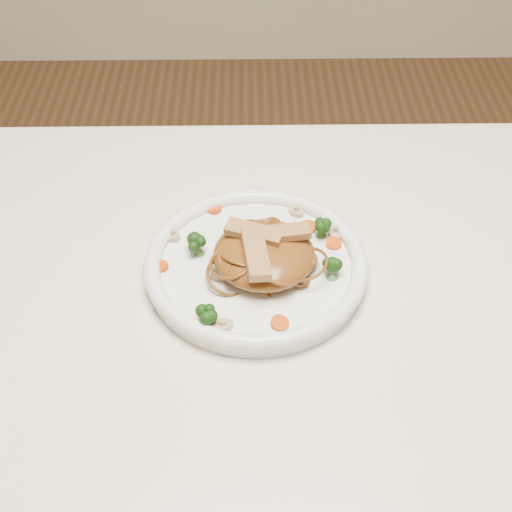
{
  "coord_description": "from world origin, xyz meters",
  "views": [
    {
      "loc": [
        -0.05,
        -0.52,
        1.36
      ],
      "look_at": [
        -0.04,
        0.08,
        0.78
      ],
      "focal_mm": 50.22,
      "sensor_mm": 36.0,
      "label": 1
    }
  ],
  "objects": [
    {
      "name": "mushroom_2",
      "position": [
        -0.14,
        0.13,
        0.77
      ],
      "size": [
        0.03,
        0.03,
        0.01
      ],
      "primitive_type": "cylinder",
      "rotation": [
        0.0,
        0.0,
        -1.03
      ],
      "color": "beige",
      "rests_on": "plate"
    },
    {
      "name": "broccoli_1",
      "position": [
        -0.11,
        0.1,
        0.78
      ],
      "size": [
        0.03,
        0.03,
        0.03
      ],
      "primitive_type": null,
      "rotation": [
        0.0,
        0.0,
        -0.11
      ],
      "color": "#11340A",
      "rests_on": "plate"
    },
    {
      "name": "mushroom_0",
      "position": [
        -0.08,
        -0.02,
        0.77
      ],
      "size": [
        0.03,
        0.03,
        0.01
      ],
      "primitive_type": "cylinder",
      "rotation": [
        0.0,
        0.0,
        0.26
      ],
      "color": "beige",
      "rests_on": "plate"
    },
    {
      "name": "broccoli_3",
      "position": [
        0.05,
        0.06,
        0.78
      ],
      "size": [
        0.03,
        0.03,
        0.03
      ],
      "primitive_type": null,
      "rotation": [
        0.0,
        0.0,
        0.33
      ],
      "color": "#11340A",
      "rests_on": "plate"
    },
    {
      "name": "carrot_3",
      "position": [
        -0.09,
        0.18,
        0.77
      ],
      "size": [
        0.02,
        0.02,
        0.0
      ],
      "primitive_type": "cylinder",
      "rotation": [
        0.0,
        0.0,
        -0.02
      ],
      "color": "#C54A07",
      "rests_on": "plate"
    },
    {
      "name": "carrot_0",
      "position": [
        0.03,
        0.14,
        0.77
      ],
      "size": [
        0.03,
        0.03,
        0.0
      ],
      "primitive_type": "cylinder",
      "rotation": [
        0.0,
        0.0,
        0.31
      ],
      "color": "#C54A07",
      "rests_on": "plate"
    },
    {
      "name": "chicken_b",
      "position": [
        -0.04,
        0.09,
        0.81
      ],
      "size": [
        0.07,
        0.04,
        0.01
      ],
      "primitive_type": "cube",
      "rotation": [
        0.0,
        0.0,
        2.77
      ],
      "color": "tan",
      "rests_on": "noodle_mound"
    },
    {
      "name": "carrot_4",
      "position": [
        -0.01,
        -0.01,
        0.77
      ],
      "size": [
        0.02,
        0.02,
        0.0
      ],
      "primitive_type": "cylinder",
      "rotation": [
        0.0,
        0.0,
        -0.07
      ],
      "color": "#C54A07",
      "rests_on": "plate"
    },
    {
      "name": "mushroom_1",
      "position": [
        0.06,
        0.13,
        0.77
      ],
      "size": [
        0.03,
        0.03,
        0.01
      ],
      "primitive_type": "cylinder",
      "rotation": [
        0.0,
        0.0,
        1.2
      ],
      "color": "beige",
      "rests_on": "plate"
    },
    {
      "name": "broccoli_0",
      "position": [
        0.04,
        0.13,
        0.78
      ],
      "size": [
        0.03,
        0.03,
        0.03
      ],
      "primitive_type": null,
      "rotation": [
        0.0,
        0.0,
        0.18
      ],
      "color": "#11340A",
      "rests_on": "plate"
    },
    {
      "name": "mushroom_3",
      "position": [
        0.01,
        0.17,
        0.77
      ],
      "size": [
        0.03,
        0.03,
        0.01
      ],
      "primitive_type": "cylinder",
      "rotation": [
        0.0,
        0.0,
        2.19
      ],
      "color": "beige",
      "rests_on": "plate"
    },
    {
      "name": "noodle_mound",
      "position": [
        -0.03,
        0.08,
        0.78
      ],
      "size": [
        0.16,
        0.16,
        0.04
      ],
      "primitive_type": "ellipsoid",
      "rotation": [
        0.0,
        0.0,
        -0.38
      ],
      "color": "brown",
      "rests_on": "plate"
    },
    {
      "name": "carrot_1",
      "position": [
        -0.15,
        0.08,
        0.77
      ],
      "size": [
        0.02,
        0.02,
        0.0
      ],
      "primitive_type": "cylinder",
      "rotation": [
        0.0,
        0.0,
        0.4
      ],
      "color": "#C54A07",
      "rests_on": "plate"
    },
    {
      "name": "carrot_2",
      "position": [
        0.06,
        0.11,
        0.77
      ],
      "size": [
        0.03,
        0.03,
        0.0
      ],
      "primitive_type": "cylinder",
      "rotation": [
        0.0,
        0.0,
        0.37
      ],
      "color": "#C54A07",
      "rests_on": "plate"
    },
    {
      "name": "chicken_a",
      "position": [
        -0.01,
        0.09,
        0.81
      ],
      "size": [
        0.07,
        0.03,
        0.01
      ],
      "primitive_type": "cube",
      "rotation": [
        0.0,
        0.0,
        0.17
      ],
      "color": "tan",
      "rests_on": "noodle_mound"
    },
    {
      "name": "chicken_c",
      "position": [
        -0.04,
        0.06,
        0.81
      ],
      "size": [
        0.03,
        0.08,
        0.01
      ],
      "primitive_type": "cube",
      "rotation": [
        0.0,
        0.0,
        4.84
      ],
      "color": "tan",
      "rests_on": "noodle_mound"
    },
    {
      "name": "broccoli_2",
      "position": [
        -0.09,
        -0.01,
        0.78
      ],
      "size": [
        0.03,
        0.03,
        0.03
      ],
      "primitive_type": null,
      "rotation": [
        0.0,
        0.0,
        -0.09
      ],
      "color": "#11340A",
      "rests_on": "plate"
    },
    {
      "name": "table",
      "position": [
        0.0,
        0.0,
        0.65
      ],
      "size": [
        1.2,
        0.8,
        0.75
      ],
      "color": "beige",
      "rests_on": "ground"
    },
    {
      "name": "plate",
      "position": [
        -0.04,
        0.08,
        0.76
      ],
      "size": [
        0.3,
        0.3,
        0.02
      ],
      "primitive_type": "cylinder",
      "rotation": [
        0.0,
        0.0,
        -0.15
      ],
      "color": "white",
      "rests_on": "table"
    }
  ]
}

